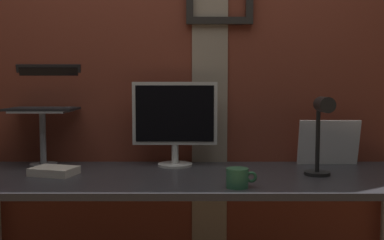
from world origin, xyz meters
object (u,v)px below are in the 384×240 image
Objects in this scene: whiteboard_panel at (330,143)px; desk_lamp at (323,128)px; laptop at (48,97)px; coffee_mug at (239,178)px; monitor at (176,118)px.

desk_lamp is (-0.13, -0.31, 0.11)m from whiteboard_panel.
coffee_mug is (0.96, -0.56, -0.32)m from laptop.
coffee_mug is (-0.53, -0.51, -0.08)m from whiteboard_panel.
monitor is 1.26× the size of laptop.
monitor is 0.82m from whiteboard_panel.
desk_lamp is (0.67, -0.28, -0.02)m from monitor.
monitor reaches higher than desk_lamp.
monitor is at bearing 119.71° from coffee_mug.
laptop is 0.94× the size of desk_lamp.
desk_lamp is 0.48m from coffee_mug.
desk_lamp is 2.90× the size of coffee_mug.
monitor is 1.18× the size of desk_lamp.
monitor is at bearing 157.09° from desk_lamp.
monitor is 0.73m from desk_lamp.
coffee_mug is at bearing -136.08° from whiteboard_panel.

